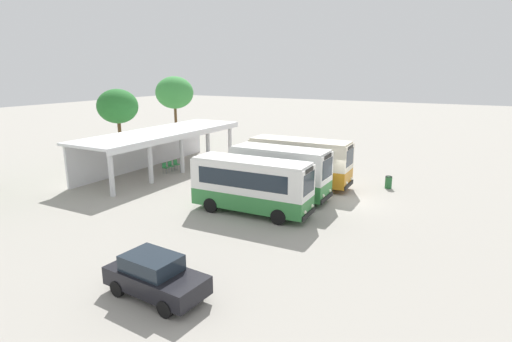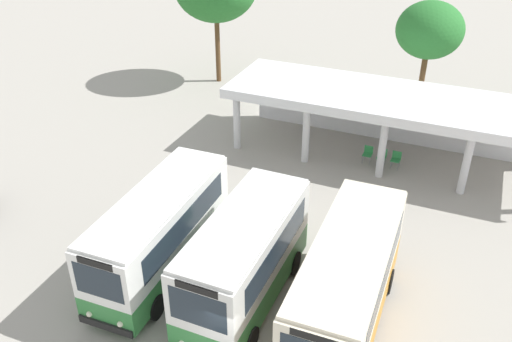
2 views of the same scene
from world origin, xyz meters
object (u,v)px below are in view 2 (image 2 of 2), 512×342
at_px(waiting_chair_end_by_column, 368,153).
at_px(waiting_chair_second_from_end, 382,155).
at_px(waiting_chair_middle_seat, 396,158).
at_px(city_bus_nearest_orange, 160,230).
at_px(city_bus_second_in_row, 245,257).
at_px(city_bus_middle_cream, 347,284).

xyz_separation_m(waiting_chair_end_by_column, waiting_chair_second_from_end, (0.70, 0.00, 0.00)).
bearing_deg(waiting_chair_middle_seat, waiting_chair_end_by_column, 179.16).
distance_m(waiting_chair_second_from_end, waiting_chair_middle_seat, 0.70).
bearing_deg(waiting_chair_middle_seat, city_bus_nearest_orange, -120.58).
relative_size(city_bus_second_in_row, city_bus_middle_cream, 0.87).
height_order(city_bus_nearest_orange, city_bus_second_in_row, city_bus_second_in_row).
height_order(city_bus_second_in_row, waiting_chair_middle_seat, city_bus_second_in_row).
relative_size(city_bus_nearest_orange, waiting_chair_second_from_end, 8.53).
bearing_deg(city_bus_nearest_orange, city_bus_middle_cream, -1.69).
distance_m(city_bus_nearest_orange, city_bus_second_in_row, 3.47).
height_order(city_bus_middle_cream, waiting_chair_second_from_end, city_bus_middle_cream).
xyz_separation_m(city_bus_second_in_row, waiting_chair_end_by_column, (1.66, 11.32, -1.36)).
distance_m(city_bus_nearest_orange, waiting_chair_end_by_column, 12.26).
bearing_deg(city_bus_middle_cream, city_bus_nearest_orange, 178.31).
xyz_separation_m(waiting_chair_end_by_column, waiting_chair_middle_seat, (1.40, -0.02, 0.00)).
height_order(waiting_chair_end_by_column, waiting_chair_second_from_end, same).
relative_size(city_bus_second_in_row, waiting_chair_middle_seat, 7.66).
xyz_separation_m(city_bus_nearest_orange, city_bus_second_in_row, (3.46, -0.26, 0.07)).
bearing_deg(waiting_chair_end_by_column, waiting_chair_middle_seat, -0.84).
distance_m(city_bus_nearest_orange, waiting_chair_middle_seat, 12.89).
relative_size(city_bus_second_in_row, waiting_chair_second_from_end, 7.66).
height_order(waiting_chair_end_by_column, waiting_chair_middle_seat, same).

